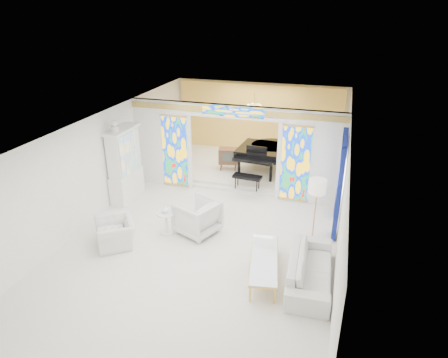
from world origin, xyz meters
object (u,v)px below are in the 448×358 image
(china_cabinet, at_px, (125,165))
(coffee_table, at_px, (264,260))
(tv_console, at_px, (228,156))
(grand_piano, at_px, (266,151))
(sofa, at_px, (310,269))
(armchair_right, at_px, (197,217))
(armchair_left, at_px, (115,232))

(china_cabinet, height_order, coffee_table, china_cabinet)
(tv_console, bearing_deg, grand_piano, -2.04)
(tv_console, bearing_deg, china_cabinet, -142.51)
(sofa, bearing_deg, armchair_right, 65.69)
(armchair_right, bearing_deg, tv_console, -152.38)
(china_cabinet, distance_m, sofa, 6.78)
(coffee_table, bearing_deg, sofa, 2.74)
(coffee_table, bearing_deg, tv_console, 113.85)
(grand_piano, bearing_deg, sofa, -64.94)
(armchair_left, bearing_deg, coffee_table, 50.80)
(armchair_right, height_order, sofa, armchair_right)
(china_cabinet, bearing_deg, coffee_table, -28.26)
(grand_piano, bearing_deg, china_cabinet, -137.43)
(china_cabinet, xyz_separation_m, coffee_table, (5.10, -2.74, -0.75))
(sofa, bearing_deg, tv_console, 30.19)
(sofa, relative_size, tv_console, 2.99)
(china_cabinet, distance_m, coffee_table, 5.84)
(armchair_left, relative_size, armchair_right, 1.02)
(china_cabinet, distance_m, armchair_left, 2.90)
(sofa, height_order, coffee_table, sofa)
(armchair_left, distance_m, coffee_table, 4.03)
(armchair_right, bearing_deg, china_cabinet, -92.15)
(china_cabinet, bearing_deg, armchair_left, -67.14)
(armchair_left, bearing_deg, tv_console, 127.84)
(armchair_left, distance_m, tv_console, 5.70)
(grand_piano, relative_size, tv_console, 3.70)
(coffee_table, height_order, grand_piano, grand_piano)
(grand_piano, xyz_separation_m, tv_console, (-1.35, -0.21, -0.27))
(coffee_table, xyz_separation_m, tv_console, (-2.50, 5.66, 0.28))
(armchair_right, distance_m, tv_console, 4.32)
(coffee_table, height_order, tv_console, tv_console)
(armchair_left, xyz_separation_m, coffee_table, (4.02, -0.18, 0.07))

